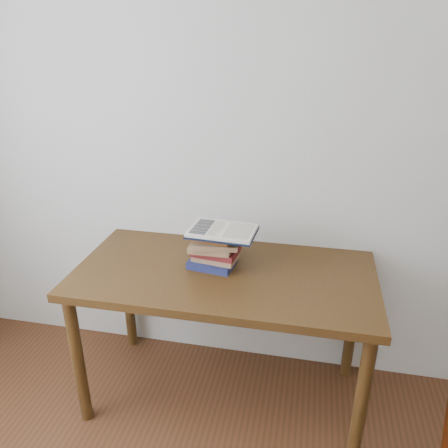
# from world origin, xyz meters

# --- Properties ---
(desk) EXTENTS (1.46, 0.73, 0.78)m
(desk) POSITION_xyz_m (0.05, 1.38, 0.69)
(desk) COLOR #472C11
(desk) RESTS_ON ground
(book_stack) EXTENTS (0.26, 0.22, 0.19)m
(book_stack) POSITION_xyz_m (-0.01, 1.42, 0.88)
(book_stack) COLOR #19254D
(book_stack) RESTS_ON desk
(open_book) EXTENTS (0.33, 0.24, 0.03)m
(open_book) POSITION_xyz_m (0.04, 1.42, 0.98)
(open_book) COLOR black
(open_book) RESTS_ON book_stack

